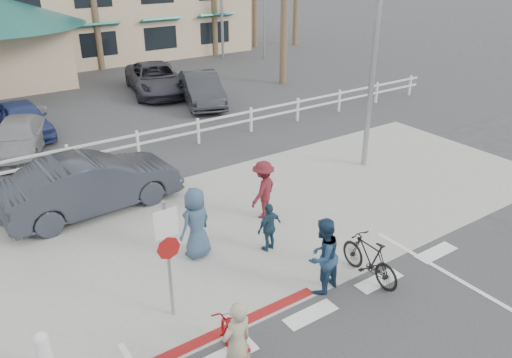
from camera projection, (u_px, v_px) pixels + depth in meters
ground at (331, 332)px, 9.70m from camera, size 140.00×140.00×0.00m
sidewalk_plaza at (214, 233)px, 13.06m from camera, size 22.00×7.00×0.01m
cross_street at (152, 179)px, 16.05m from camera, size 40.00×5.00×0.01m
parking_lot at (68, 108)px, 23.14m from camera, size 50.00×16.00×0.01m
rail_fence at (141, 144)px, 17.59m from camera, size 29.40×0.16×1.00m
sign_post at (168, 255)px, 9.55m from camera, size 0.50×0.10×2.90m
bollard_0 at (44, 354)px, 8.53m from camera, size 0.26×0.26×0.95m
streetlight_0 at (377, 30)px, 15.24m from camera, size 0.60×2.00×9.00m
info_sign at (264, 15)px, 32.13m from camera, size 1.20×0.16×5.60m
bike_red at (238, 348)px, 8.67m from camera, size 0.97×1.87×0.93m
rider_red at (237, 344)px, 8.25m from camera, size 0.65×0.47×1.67m
bike_black at (369, 258)px, 11.08m from camera, size 0.54×1.73×1.03m
rider_black at (323, 256)px, 10.53m from camera, size 0.97×0.83×1.75m
pedestrian_a at (263, 190)px, 13.50m from camera, size 1.23×1.04×1.66m
pedestrian_child at (269, 227)px, 12.08m from camera, size 0.79×0.43×1.27m
pedestrian_b at (196, 223)px, 11.76m from camera, size 0.99×0.79×1.78m
car_white_sedan at (92, 184)px, 13.90m from camera, size 5.00×2.01×1.62m
lot_car_1 at (18, 137)px, 17.85m from camera, size 3.18×4.49×1.21m
lot_car_2 at (23, 119)px, 19.52m from camera, size 1.77×4.03×1.35m
lot_car_3 at (202, 89)px, 23.39m from camera, size 2.92×4.77×1.48m
lot_car_5 at (156, 79)px, 25.23m from camera, size 3.61×5.75×1.48m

